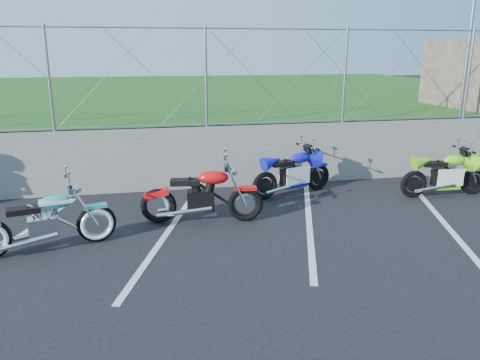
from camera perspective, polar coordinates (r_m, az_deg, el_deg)
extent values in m
plane|color=black|center=(6.73, -8.42, -9.52)|extent=(90.00, 90.00, 0.00)
cube|color=slate|center=(9.85, -9.76, 2.52)|extent=(30.00, 0.22, 1.30)
cube|color=#1A4A13|center=(19.72, -10.82, 8.93)|extent=(30.00, 20.00, 1.30)
cylinder|color=gray|center=(9.61, -10.50, 17.80)|extent=(28.00, 0.03, 0.03)
cylinder|color=gray|center=(9.72, -9.95, 6.54)|extent=(28.00, 0.03, 0.03)
cylinder|color=gray|center=(12.47, 26.01, 13.89)|extent=(0.08, 0.08, 3.00)
cube|color=silver|center=(7.94, -26.55, -7.06)|extent=(1.49, 4.31, 0.01)
cube|color=silver|center=(7.65, -8.86, -6.36)|extent=(1.49, 4.31, 0.01)
cube|color=silver|center=(8.09, 8.43, -5.10)|extent=(1.49, 4.31, 0.01)
cube|color=silver|center=(9.16, 22.74, -3.70)|extent=(1.49, 4.31, 0.01)
torus|color=black|center=(7.45, -17.07, -5.10)|extent=(0.60, 0.24, 0.59)
cube|color=silver|center=(7.37, -22.83, -5.35)|extent=(0.46, 0.34, 0.30)
ellipsoid|color=#2CB2AF|center=(7.27, -21.58, -2.52)|extent=(0.51, 0.33, 0.21)
cube|color=black|center=(7.28, -24.89, -3.38)|extent=(0.49, 0.32, 0.08)
cube|color=#2CB2AF|center=(7.36, -17.24, -3.07)|extent=(0.36, 0.21, 0.05)
cylinder|color=silver|center=(7.20, -20.22, -0.17)|extent=(0.18, 0.63, 0.03)
torus|color=black|center=(8.00, -9.90, -3.13)|extent=(0.62, 0.19, 0.61)
torus|color=black|center=(7.96, 0.66, -2.97)|extent=(0.62, 0.19, 0.61)
cube|color=black|center=(7.92, -4.79, -2.46)|extent=(0.48, 0.33, 0.33)
ellipsoid|color=red|center=(7.80, -3.27, 0.30)|extent=(0.54, 0.31, 0.23)
cube|color=black|center=(7.84, -6.70, -0.25)|extent=(0.52, 0.30, 0.09)
cube|color=red|center=(7.88, 0.67, -1.01)|extent=(0.39, 0.20, 0.06)
cylinder|color=silver|center=(7.75, -1.76, 2.01)|extent=(0.12, 0.70, 0.03)
torus|color=black|center=(9.87, 20.41, -0.47)|extent=(0.55, 0.12, 0.55)
torus|color=black|center=(10.56, 26.57, -0.14)|extent=(0.55, 0.12, 0.55)
cube|color=black|center=(10.17, 23.56, 0.19)|extent=(0.43, 0.27, 0.31)
ellipsoid|color=#78E81D|center=(10.20, 24.74, 2.22)|extent=(0.49, 0.24, 0.21)
cube|color=black|center=(9.97, 22.59, 1.81)|extent=(0.47, 0.24, 0.08)
cube|color=#78E81D|center=(10.50, 26.74, 1.21)|extent=(0.35, 0.15, 0.05)
cylinder|color=silver|center=(10.24, 25.61, 3.40)|extent=(0.05, 0.66, 0.03)
torus|color=black|center=(9.15, 3.04, -0.69)|extent=(0.56, 0.27, 0.56)
torus|color=black|center=(9.89, 9.49, 0.37)|extent=(0.56, 0.27, 0.56)
cube|color=black|center=(9.47, 6.32, 0.38)|extent=(0.49, 0.38, 0.31)
ellipsoid|color=#1415BF|center=(9.50, 7.38, 2.70)|extent=(0.53, 0.37, 0.21)
cube|color=black|center=(9.26, 5.16, 2.02)|extent=(0.51, 0.35, 0.08)
cube|color=#1415BF|center=(9.83, 9.56, 1.83)|extent=(0.38, 0.24, 0.06)
cylinder|color=silver|center=(9.55, 8.20, 4.06)|extent=(0.23, 0.64, 0.03)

